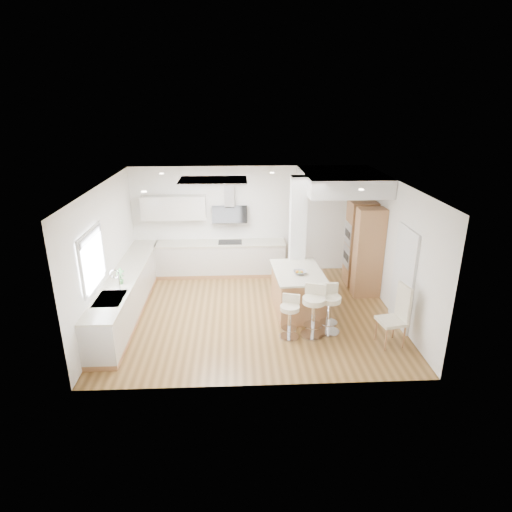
{
  "coord_description": "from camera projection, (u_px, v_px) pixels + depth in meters",
  "views": [
    {
      "loc": [
        -0.33,
        -8.28,
        4.37
      ],
      "look_at": [
        0.08,
        0.4,
        1.17
      ],
      "focal_mm": 30.0,
      "sensor_mm": 36.0,
      "label": 1
    }
  ],
  "objects": [
    {
      "name": "window_left",
      "position": [
        92.0,
        256.0,
        7.72
      ],
      "size": [
        0.06,
        1.28,
        1.07
      ],
      "color": "white",
      "rests_on": "ground"
    },
    {
      "name": "bar_stool_c",
      "position": [
        329.0,
        306.0,
        8.34
      ],
      "size": [
        0.47,
        0.47,
        1.0
      ],
      "rotation": [
        0.0,
        0.0,
        0.06
      ],
      "color": "silver",
      "rests_on": "ground"
    },
    {
      "name": "doorway_right",
      "position": [
        403.0,
        279.0,
        8.51
      ],
      "size": [
        0.05,
        1.0,
        2.1
      ],
      "color": "#4C443C",
      "rests_on": "ground"
    },
    {
      "name": "wall_right",
      "position": [
        396.0,
        250.0,
        8.93
      ],
      "size": [
        0.04,
        5.0,
        2.8
      ],
      "primitive_type": "cube",
      "color": "white",
      "rests_on": "ground"
    },
    {
      "name": "wall_left",
      "position": [
        105.0,
        255.0,
        8.66
      ],
      "size": [
        0.04,
        5.0,
        2.8
      ],
      "primitive_type": "cube",
      "color": "white",
      "rests_on": "ground"
    },
    {
      "name": "ceiling",
      "position": [
        253.0,
        313.0,
        9.28
      ],
      "size": [
        6.0,
        5.0,
        0.02
      ],
      "primitive_type": "cube",
      "color": "silver",
      "rests_on": "ground"
    },
    {
      "name": "pillar",
      "position": [
        297.0,
        238.0,
        9.74
      ],
      "size": [
        0.35,
        0.35,
        2.8
      ],
      "color": "white",
      "rests_on": "ground"
    },
    {
      "name": "wall_back",
      "position": [
        249.0,
        220.0,
        11.14
      ],
      "size": [
        6.0,
        0.04,
        2.8
      ],
      "primitive_type": "cube",
      "color": "white",
      "rests_on": "ground"
    },
    {
      "name": "ground",
      "position": [
        253.0,
        313.0,
        9.28
      ],
      "size": [
        6.0,
        6.0,
        0.0
      ],
      "primitive_type": "plane",
      "color": "olive",
      "rests_on": "ground"
    },
    {
      "name": "dining_chair",
      "position": [
        397.0,
        313.0,
        7.92
      ],
      "size": [
        0.54,
        0.54,
        1.19
      ],
      "rotation": [
        0.0,
        0.0,
        0.19
      ],
      "color": "beige",
      "rests_on": "ground"
    },
    {
      "name": "oven_column",
      "position": [
        363.0,
        247.0,
        10.19
      ],
      "size": [
        0.63,
        1.21,
        2.1
      ],
      "color": "#AE784A",
      "rests_on": "ground"
    },
    {
      "name": "counter_left",
      "position": [
        128.0,
        292.0,
        9.22
      ],
      "size": [
        0.63,
        4.5,
        1.35
      ],
      "color": "#AE784A",
      "rests_on": "ground"
    },
    {
      "name": "bar_stool_a",
      "position": [
        290.0,
        315.0,
        8.19
      ],
      "size": [
        0.48,
        0.48,
        0.86
      ],
      "rotation": [
        0.0,
        0.0,
        -0.28
      ],
      "color": "silver",
      "rests_on": "ground"
    },
    {
      "name": "soffit",
      "position": [
        342.0,
        181.0,
        9.79
      ],
      "size": [
        1.78,
        2.2,
        0.4
      ],
      "color": "silver",
      "rests_on": "ground"
    },
    {
      "name": "bar_stool_b",
      "position": [
        314.0,
        308.0,
        8.22
      ],
      "size": [
        0.59,
        0.59,
        1.04
      ],
      "rotation": [
        0.0,
        0.0,
        -0.32
      ],
      "color": "silver",
      "rests_on": "ground"
    },
    {
      "name": "peninsula",
      "position": [
        297.0,
        291.0,
        9.24
      ],
      "size": [
        1.1,
        1.59,
        1.01
      ],
      "rotation": [
        0.0,
        0.0,
        0.05
      ],
      "color": "#AE784A",
      "rests_on": "ground"
    },
    {
      "name": "counter_back",
      "position": [
        214.0,
        250.0,
        11.09
      ],
      "size": [
        3.62,
        0.63,
        2.5
      ],
      "color": "#AE784A",
      "rests_on": "ground"
    },
    {
      "name": "skylight",
      "position": [
        214.0,
        181.0,
        8.85
      ],
      "size": [
        4.1,
        2.1,
        0.06
      ],
      "color": "white",
      "rests_on": "ground"
    }
  ]
}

